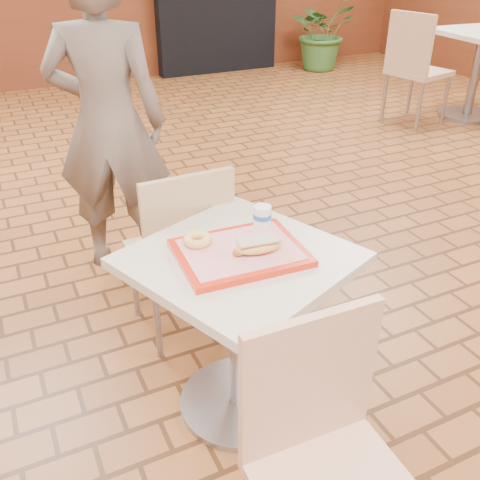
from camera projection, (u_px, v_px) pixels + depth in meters
name	position (u px, v px, depth m)	size (l,w,h in m)	color
wainscot_band	(386.00, 190.00, 2.67)	(8.00, 10.00, 1.00)	#572410
main_table	(240.00, 310.00, 1.88)	(0.65, 0.65, 0.69)	beige
chair_main_front	(326.00, 454.00, 1.36)	(0.40, 0.40, 0.84)	tan
chair_main_back	(182.00, 247.00, 2.26)	(0.39, 0.39, 0.83)	tan
customer	(108.00, 123.00, 2.65)	(0.58, 0.38, 1.60)	#66584F
serving_tray	(240.00, 252.00, 1.77)	(0.41, 0.32, 0.03)	red
ring_donut	(197.00, 239.00, 1.78)	(0.10, 0.10, 0.03)	#E5B753
long_john_donut	(257.00, 246.00, 1.73)	(0.17, 0.10, 0.05)	gold
paper_cup	(262.00, 217.00, 1.87)	(0.06, 0.06, 0.08)	silver
second_table	(478.00, 60.00, 5.15)	(0.78, 0.78, 0.82)	beige
chair_second_left	(415.00, 64.00, 4.92)	(0.56, 0.56, 1.02)	tan
potted_plant	(322.00, 31.00, 7.05)	(0.88, 0.76, 0.97)	#2D5723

